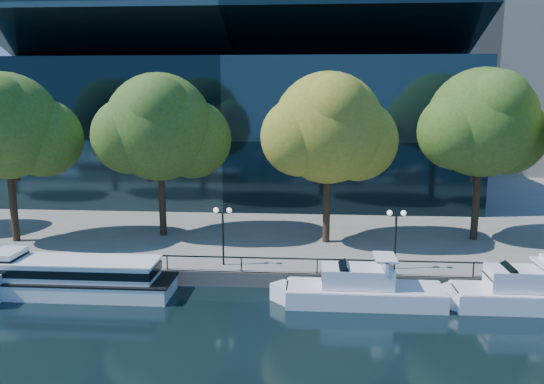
# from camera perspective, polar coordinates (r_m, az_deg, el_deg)

# --- Properties ---
(ground) EXTENTS (160.00, 160.00, 0.00)m
(ground) POSITION_cam_1_polar(r_m,az_deg,el_deg) (32.94, -4.03, -12.01)
(ground) COLOR black
(ground) RESTS_ON ground
(promenade) EXTENTS (90.00, 67.08, 1.00)m
(promenade) POSITION_cam_1_polar(r_m,az_deg,el_deg) (67.67, 0.32, 0.43)
(promenade) COLOR slate
(promenade) RESTS_ON ground
(railing) EXTENTS (88.20, 0.08, 0.99)m
(railing) POSITION_cam_1_polar(r_m,az_deg,el_deg) (35.28, -3.32, -7.06)
(railing) COLOR black
(railing) RESTS_ON promenade
(convention_building) EXTENTS (50.00, 24.57, 21.43)m
(convention_building) POSITION_cam_1_polar(r_m,az_deg,el_deg) (62.53, -3.64, 6.94)
(convention_building) COLOR black
(convention_building) RESTS_ON ground
(tour_boat) EXTENTS (14.67, 3.27, 2.78)m
(tour_boat) POSITION_cam_1_polar(r_m,az_deg,el_deg) (36.59, -21.51, -8.41)
(tour_boat) COLOR white
(tour_boat) RESTS_ON ground
(cruiser_near) EXTENTS (10.54, 2.71, 3.05)m
(cruiser_near) POSITION_cam_1_polar(r_m,az_deg,el_deg) (33.09, 9.20, -10.25)
(cruiser_near) COLOR white
(cruiser_near) RESTS_ON ground
(cruiser_far) EXTENTS (9.61, 2.66, 3.14)m
(cruiser_far) POSITION_cam_1_polar(r_m,az_deg,el_deg) (35.30, 25.14, -9.73)
(cruiser_far) COLOR white
(cruiser_far) RESTS_ON ground
(tree_1) EXTENTS (10.22, 8.38, 13.21)m
(tree_1) POSITION_cam_1_polar(r_m,az_deg,el_deg) (45.54, -26.54, 6.16)
(tree_1) COLOR black
(tree_1) RESTS_ON promenade
(tree_2) EXTENTS (10.75, 8.81, 13.21)m
(tree_2) POSITION_cam_1_polar(r_m,az_deg,el_deg) (43.40, -11.82, 6.61)
(tree_2) COLOR black
(tree_2) RESTS_ON promenade
(tree_3) EXTENTS (10.64, 8.73, 13.24)m
(tree_3) POSITION_cam_1_polar(r_m,az_deg,el_deg) (40.77, 6.31, 6.61)
(tree_3) COLOR black
(tree_3) RESTS_ON promenade
(tree_4) EXTENTS (10.55, 8.65, 13.57)m
(tree_4) POSITION_cam_1_polar(r_m,az_deg,el_deg) (44.37, 21.87, 6.71)
(tree_4) COLOR black
(tree_4) RESTS_ON promenade
(lamp_1) EXTENTS (1.26, 0.36, 4.03)m
(lamp_1) POSITION_cam_1_polar(r_m,az_deg,el_deg) (36.11, -5.31, -3.30)
(lamp_1) COLOR black
(lamp_1) RESTS_ON promenade
(lamp_2) EXTENTS (1.26, 0.36, 4.03)m
(lamp_2) POSITION_cam_1_polar(r_m,az_deg,el_deg) (36.08, 13.20, -3.55)
(lamp_2) COLOR black
(lamp_2) RESTS_ON promenade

